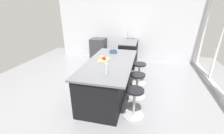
# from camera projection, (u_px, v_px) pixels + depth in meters

# --- Properties ---
(ground_plane) EXTENTS (7.64, 7.64, 0.00)m
(ground_plane) POSITION_uv_depth(u_px,v_px,m) (107.00, 93.00, 3.97)
(ground_plane) COLOR gray
(interior_partition_left) EXTENTS (0.12, 5.68, 2.95)m
(interior_partition_left) POSITION_uv_depth(u_px,v_px,m) (126.00, 23.00, 6.06)
(interior_partition_left) COLOR silver
(interior_partition_left) RESTS_ON ground_plane
(sink_cabinet) EXTENTS (1.95, 0.60, 1.19)m
(sink_cabinet) POSITION_uv_depth(u_px,v_px,m) (130.00, 50.00, 6.07)
(sink_cabinet) COLOR black
(sink_cabinet) RESTS_ON ground_plane
(oven_range) EXTENTS (0.60, 0.61, 0.88)m
(oven_range) POSITION_uv_depth(u_px,v_px,m) (99.00, 49.00, 6.36)
(oven_range) COLOR #38383D
(oven_range) RESTS_ON ground_plane
(kitchen_island) EXTENTS (2.27, 1.09, 0.89)m
(kitchen_island) POSITION_uv_depth(u_px,v_px,m) (108.00, 78.00, 3.76)
(kitchen_island) COLOR black
(kitchen_island) RESTS_ON ground_plane
(stool_by_window) EXTENTS (0.44, 0.44, 0.63)m
(stool_by_window) POSITION_uv_depth(u_px,v_px,m) (139.00, 74.00, 4.31)
(stool_by_window) COLOR #B7B7BC
(stool_by_window) RESTS_ON ground_plane
(stool_middle) EXTENTS (0.44, 0.44, 0.63)m
(stool_middle) POSITION_uv_depth(u_px,v_px,m) (137.00, 87.00, 3.66)
(stool_middle) COLOR #B7B7BC
(stool_middle) RESTS_ON ground_plane
(stool_near_camera) EXTENTS (0.44, 0.44, 0.63)m
(stool_near_camera) POSITION_uv_depth(u_px,v_px,m) (134.00, 104.00, 3.02)
(stool_near_camera) COLOR #B7B7BC
(stool_near_camera) RESTS_ON ground_plane
(cutting_board) EXTENTS (0.36, 0.24, 0.02)m
(cutting_board) POSITION_uv_depth(u_px,v_px,m) (104.00, 60.00, 3.68)
(cutting_board) COLOR tan
(cutting_board) RESTS_ON kitchen_island
(apple_red) EXTENTS (0.09, 0.09, 0.09)m
(apple_red) POSITION_uv_depth(u_px,v_px,m) (104.00, 58.00, 3.63)
(apple_red) COLOR red
(apple_red) RESTS_ON cutting_board
(apple_yellow) EXTENTS (0.08, 0.08, 0.08)m
(apple_yellow) POSITION_uv_depth(u_px,v_px,m) (102.00, 57.00, 3.72)
(apple_yellow) COLOR gold
(apple_yellow) RESTS_ON cutting_board
(water_bottle) EXTENTS (0.06, 0.06, 0.31)m
(water_bottle) POSITION_uv_depth(u_px,v_px,m) (107.00, 68.00, 2.89)
(water_bottle) COLOR silver
(water_bottle) RESTS_ON kitchen_island
(fruit_bowl) EXTENTS (0.21, 0.21, 0.07)m
(fruit_bowl) POSITION_uv_depth(u_px,v_px,m) (113.00, 52.00, 4.24)
(fruit_bowl) COLOR #334C6B
(fruit_bowl) RESTS_ON kitchen_island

